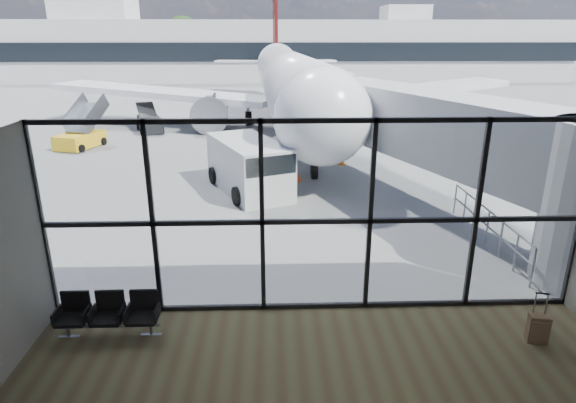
{
  "coord_description": "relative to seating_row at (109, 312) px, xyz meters",
  "views": [
    {
      "loc": [
        -0.97,
        -9.92,
        6.12
      ],
      "look_at": [
        -0.52,
        3.0,
        1.63
      ],
      "focal_mm": 30.0,
      "sensor_mm": 36.0,
      "label": 1
    }
  ],
  "objects": [
    {
      "name": "ground",
      "position": [
        4.49,
        40.86,
        -0.53
      ],
      "size": [
        220.0,
        220.0,
        0.0
      ],
      "primitive_type": "plane",
      "color": "slate",
      "rests_on": "ground"
    },
    {
      "name": "lounge_shell",
      "position": [
        4.49,
        -3.94,
        2.12
      ],
      "size": [
        12.02,
        8.01,
        4.51
      ],
      "color": "brown",
      "rests_on": "ground"
    },
    {
      "name": "glass_curtain_wall",
      "position": [
        4.49,
        0.86,
        1.72
      ],
      "size": [
        12.1,
        0.12,
        4.5
      ],
      "color": "white",
      "rests_on": "ground"
    },
    {
      "name": "jet_bridge",
      "position": [
        9.39,
        7.93,
        2.23
      ],
      "size": [
        8.0,
        16.5,
        4.33
      ],
      "color": "#9E9FA3",
      "rests_on": "ground"
    },
    {
      "name": "apron_railing",
      "position": [
        10.09,
        4.36,
        0.19
      ],
      "size": [
        0.06,
        5.46,
        1.11
      ],
      "color": "gray",
      "rests_on": "ground"
    },
    {
      "name": "far_terminal",
      "position": [
        3.9,
        62.83,
        3.68
      ],
      "size": [
        80.0,
        12.2,
        11.0
      ],
      "color": "#BCBBB7",
      "rests_on": "ground"
    },
    {
      "name": "tree_1",
      "position": [
        -34.51,
        72.86,
        4.73
      ],
      "size": [
        5.61,
        5.61,
        8.07
      ],
      "color": "#382619",
      "rests_on": "ground"
    },
    {
      "name": "tree_2",
      "position": [
        -28.51,
        72.86,
        5.35
      ],
      "size": [
        6.27,
        6.27,
        9.03
      ],
      "color": "#382619",
      "rests_on": "ground"
    },
    {
      "name": "tree_3",
      "position": [
        -22.51,
        72.86,
        4.11
      ],
      "size": [
        4.95,
        4.95,
        7.12
      ],
      "color": "#382619",
      "rests_on": "ground"
    },
    {
      "name": "tree_4",
      "position": [
        -16.51,
        72.86,
        4.73
      ],
      "size": [
        5.61,
        5.61,
        8.07
      ],
      "color": "#382619",
      "rests_on": "ground"
    },
    {
      "name": "tree_5",
      "position": [
        -10.51,
        72.86,
        5.35
      ],
      "size": [
        6.27,
        6.27,
        9.03
      ],
      "color": "#382619",
      "rests_on": "ground"
    },
    {
      "name": "seating_row",
      "position": [
        0.0,
        0.0,
        0.0
      ],
      "size": [
        2.14,
        0.6,
        0.95
      ],
      "rotation": [
        0.0,
        0.0,
        0.01
      ],
      "color": "gray",
      "rests_on": "ground"
    },
    {
      "name": "suitcase",
      "position": [
        9.03,
        -0.65,
        -0.19
      ],
      "size": [
        0.45,
        0.36,
        1.1
      ],
      "rotation": [
        0.0,
        0.0,
        -0.21
      ],
      "color": "brown",
      "rests_on": "ground"
    },
    {
      "name": "airliner",
      "position": [
        4.76,
        26.57,
        2.53
      ],
      "size": [
        33.64,
        38.97,
        10.03
      ],
      "rotation": [
        0.0,
        0.0,
        0.04
      ],
      "color": "white",
      "rests_on": "ground"
    },
    {
      "name": "service_van",
      "position": [
        2.62,
        9.94,
        0.55
      ],
      "size": [
        3.8,
        5.25,
        2.09
      ],
      "rotation": [
        0.0,
        0.0,
        0.4
      ],
      "color": "silver",
      "rests_on": "ground"
    },
    {
      "name": "belt_loader",
      "position": [
        -4.59,
        23.18,
        0.05
      ],
      "size": [
        2.46,
        3.89,
        1.7
      ],
      "rotation": [
        0.0,
        0.0,
        0.36
      ],
      "color": "black",
      "rests_on": "ground"
    },
    {
      "name": "mobile_stairs",
      "position": [
        -7.39,
        18.5,
        0.03
      ],
      "size": [
        2.44,
        3.58,
        2.31
      ],
      "rotation": [
        0.0,
        0.0,
        -0.31
      ],
      "color": "yellow",
      "rests_on": "ground"
    },
    {
      "name": "traffic_cone_a",
      "position": [
        4.58,
        11.4,
        -0.21
      ],
      "size": [
        0.46,
        0.46,
        0.66
      ],
      "color": "#F94A0D",
      "rests_on": "ground"
    },
    {
      "name": "traffic_cone_b",
      "position": [
        6.99,
        14.12,
        -0.27
      ],
      "size": [
        0.38,
        0.38,
        0.55
      ],
      "color": "orange",
      "rests_on": "ground"
    }
  ]
}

